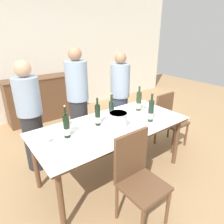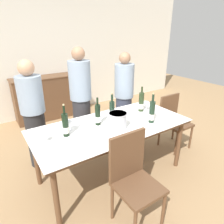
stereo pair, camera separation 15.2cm
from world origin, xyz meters
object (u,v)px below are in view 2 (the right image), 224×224
wine_bottle_3 (141,103)px  chair_near_front (133,175)px  wine_glass_1 (69,122)px  chair_right_end (173,118)px  wine_glass_2 (147,104)px  person_guest_right (124,98)px  person_guest_left (81,102)px  wine_glass_0 (43,134)px  dining_table (112,130)px  wine_bottle_2 (98,115)px  ice_bucket (118,120)px  wine_bottle_1 (152,112)px  wine_bottle_0 (112,112)px  person_host (34,116)px  sideboard_cabinet (47,98)px  wine_bottle_4 (65,125)px

wine_bottle_3 → chair_near_front: wine_bottle_3 is taller
wine_glass_1 → chair_right_end: (1.80, -0.08, -0.36)m
wine_glass_2 → chair_near_front: (-0.93, -0.83, -0.31)m
wine_glass_2 → wine_glass_1: bearing=178.5°
wine_bottle_3 → person_guest_right: person_guest_right is taller
wine_glass_2 → person_guest_left: size_ratio=0.09×
wine_glass_0 → dining_table: bearing=-3.6°
dining_table → wine_bottle_2: size_ratio=5.54×
chair_right_end → person_guest_left: person_guest_left is taller
ice_bucket → wine_glass_1: bearing=152.9°
wine_bottle_1 → wine_glass_2: 0.43m
wine_bottle_3 → chair_right_end: 0.78m
wine_bottle_1 → wine_bottle_3: (0.15, 0.37, -0.00)m
chair_right_end → wine_glass_2: bearing=174.9°
wine_glass_1 → person_guest_left: size_ratio=0.09×
wine_bottle_3 → wine_glass_1: wine_bottle_3 is taller
chair_near_front → person_guest_right: size_ratio=0.63×
ice_bucket → wine_glass_0: 0.87m
wine_bottle_0 → person_guest_right: size_ratio=0.25×
wine_glass_2 → wine_bottle_3: bearing=167.5°
chair_near_front → person_host: bearing=110.1°
sideboard_cabinet → wine_bottle_4: bearing=-101.2°
dining_table → wine_bottle_3: (0.62, 0.16, 0.20)m
chair_near_front → wine_bottle_1: bearing=34.8°
dining_table → wine_glass_0: (-0.84, 0.05, 0.16)m
wine_bottle_0 → wine_bottle_3: wine_bottle_0 is taller
wine_bottle_4 → chair_near_front: bearing=-63.5°
sideboard_cabinet → wine_bottle_0: size_ratio=3.60×
sideboard_cabinet → person_guest_left: person_guest_left is taller
sideboard_cabinet → person_guest_left: bearing=-87.3°
sideboard_cabinet → wine_glass_1: (-0.39, -2.29, 0.40)m
ice_bucket → wine_bottle_0: bearing=79.8°
wine_bottle_3 → person_guest_right: bearing=78.0°
wine_glass_2 → dining_table: bearing=-169.2°
dining_table → wine_bottle_3: bearing=14.2°
wine_glass_2 → person_guest_left: (-0.75, 0.68, -0.03)m
wine_bottle_3 → chair_right_end: (0.67, -0.07, -0.39)m
chair_near_front → person_guest_left: bearing=83.4°
wine_bottle_3 → wine_bottle_4: (-1.21, -0.09, -0.00)m
chair_near_front → person_host: (-0.55, 1.51, 0.22)m
dining_table → person_host: bearing=133.1°
chair_right_end → person_host: bearing=160.5°
wine_bottle_1 → wine_bottle_2: 0.70m
wine_bottle_2 → wine_bottle_4: size_ratio=0.94×
wine_glass_0 → person_guest_right: bearing=23.6°
wine_bottle_4 → person_guest_left: person_guest_left is taller
dining_table → person_guest_right: size_ratio=1.28×
dining_table → person_guest_left: (-0.04, 0.82, 0.14)m
dining_table → person_host: person_host is taller
wine_bottle_3 → wine_glass_0: 1.47m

